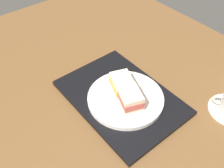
% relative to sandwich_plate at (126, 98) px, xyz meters
% --- Properties ---
extents(ground_plane, '(1.40, 1.00, 0.03)m').
position_rel_sandwich_plate_xyz_m(ground_plane, '(-0.04, 0.05, -0.04)').
color(ground_plane, brown).
extents(serving_tray, '(0.38, 0.26, 0.01)m').
position_rel_sandwich_plate_xyz_m(serving_tray, '(-0.02, -0.00, -0.01)').
color(serving_tray, black).
rests_on(serving_tray, ground_plane).
extents(sandwich_plate, '(0.23, 0.23, 0.01)m').
position_rel_sandwich_plate_xyz_m(sandwich_plate, '(0.00, 0.00, 0.00)').
color(sandwich_plate, white).
rests_on(sandwich_plate, serving_tray).
extents(sandwich_near, '(0.09, 0.08, 0.05)m').
position_rel_sandwich_plate_xyz_m(sandwich_near, '(-0.03, 0.01, 0.03)').
color(sandwich_near, '#EFE5C1').
rests_on(sandwich_near, sandwich_plate).
extents(sandwich_far, '(0.09, 0.08, 0.05)m').
position_rel_sandwich_plate_xyz_m(sandwich_far, '(0.03, -0.01, 0.03)').
color(sandwich_far, beige).
rests_on(sandwich_far, sandwich_plate).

